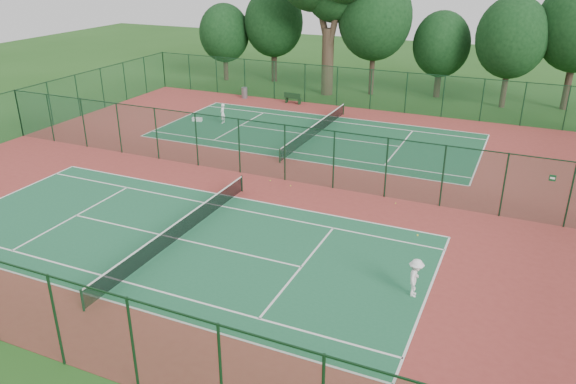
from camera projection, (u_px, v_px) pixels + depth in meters
The scene contains 19 objects.
ground at pixel (262, 176), 34.54m from camera, with size 120.00×120.00×0.00m, color #225019.
red_pad at pixel (262, 176), 34.53m from camera, with size 40.00×36.00×0.01m, color maroon.
court_near at pixel (179, 239), 26.98m from camera, with size 23.77×10.97×0.01m, color #1F623E.
court_far at pixel (316, 135), 42.08m from camera, with size 23.77×10.97×0.01m, color #1B5634.
fence_north at pixel (354, 88), 48.93m from camera, with size 40.00×0.09×3.50m.
fence_south at pixel (21, 309), 18.75m from camera, with size 40.00×0.09×3.50m.
fence_west at pixel (19, 113), 41.32m from camera, with size 0.09×36.00×3.50m.
fence_divider at pixel (262, 149), 33.84m from camera, with size 40.00×0.09×3.50m.
tennis_net_near at pixel (178, 229), 26.77m from camera, with size 0.10×12.90×0.97m.
tennis_net_far at pixel (316, 129), 41.87m from camera, with size 0.10×12.90×0.97m.
player_near at pixel (415, 278), 22.25m from camera, with size 1.06×0.61×1.63m, color white.
player_far at pixel (223, 113), 44.77m from camera, with size 0.58×0.38×1.58m, color white.
trash_bin at pixel (245, 93), 52.57m from camera, with size 0.56×0.56×1.00m, color slate.
bench at pixel (293, 98), 50.66m from camera, with size 1.64×0.57×1.00m.
kit_bag at pixel (197, 119), 45.54m from camera, with size 0.79×0.30×0.30m, color white.
stray_ball_a at pixel (291, 186), 33.02m from camera, with size 0.07×0.07×0.07m, color gold.
stray_ball_b at pixel (396, 203), 30.73m from camera, with size 0.06×0.06×0.06m, color #CBE535.
stray_ball_c at pixel (270, 181), 33.76m from camera, with size 0.07×0.07×0.07m, color #BECF30.
evergreen_row at pixel (378, 93), 54.68m from camera, with size 39.00×5.00×12.00m, color black, non-canonical shape.
Camera 1 is at (14.53, -28.66, 12.79)m, focal length 35.00 mm.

